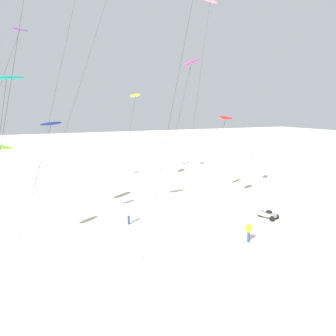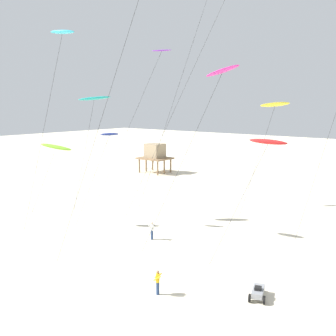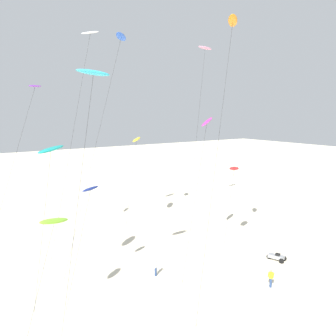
{
  "view_description": "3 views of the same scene",
  "coord_description": "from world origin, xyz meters",
  "px_view_note": "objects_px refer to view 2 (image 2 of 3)",
  "views": [
    {
      "loc": [
        -15.26,
        -17.47,
        10.58
      ],
      "look_at": [
        -2.84,
        9.04,
        5.15
      ],
      "focal_mm": 34.19,
      "sensor_mm": 36.0,
      "label": 1
    },
    {
      "loc": [
        17.04,
        -17.27,
        12.46
      ],
      "look_at": [
        -4.88,
        9.96,
        6.83
      ],
      "focal_mm": 43.2,
      "sensor_mm": 36.0,
      "label": 2
    },
    {
      "loc": [
        -24.81,
        -19.01,
        16.14
      ],
      "look_at": [
        -4.2,
        11.02,
        10.38
      ],
      "focal_mm": 39.24,
      "sensor_mm": 36.0,
      "label": 3
    }
  ],
  "objects_px": {
    "kite_purple": "(160,54)",
    "stilt_house": "(155,153)",
    "kite_teal": "(94,99)",
    "kite_lime": "(56,147)",
    "kite_cyan": "(62,33)",
    "kite_flyer_middle": "(152,230)",
    "kite_flyer_nearest": "(158,282)",
    "beach_buggy": "(258,292)",
    "kite_magenta": "(222,73)",
    "kite_navy": "(109,135)",
    "kite_red": "(268,142)",
    "kite_yellow": "(275,105)"
  },
  "relations": [
    {
      "from": "kite_purple",
      "to": "stilt_house",
      "type": "xyz_separation_m",
      "value": [
        -15.61,
        17.15,
        -14.54
      ]
    },
    {
      "from": "kite_red",
      "to": "kite_flyer_nearest",
      "type": "distance_m",
      "value": 12.68
    },
    {
      "from": "kite_magenta",
      "to": "kite_teal",
      "type": "distance_m",
      "value": 16.09
    },
    {
      "from": "kite_magenta",
      "to": "kite_flyer_middle",
      "type": "relative_size",
      "value": 9.32
    },
    {
      "from": "kite_red",
      "to": "kite_flyer_middle",
      "type": "relative_size",
      "value": 5.99
    },
    {
      "from": "kite_flyer_nearest",
      "to": "kite_red",
      "type": "bearing_deg",
      "value": 68.23
    },
    {
      "from": "kite_cyan",
      "to": "kite_flyer_nearest",
      "type": "relative_size",
      "value": 11.41
    },
    {
      "from": "kite_magenta",
      "to": "kite_yellow",
      "type": "bearing_deg",
      "value": 95.37
    },
    {
      "from": "kite_red",
      "to": "kite_flyer_nearest",
      "type": "relative_size",
      "value": 5.99
    },
    {
      "from": "kite_purple",
      "to": "kite_yellow",
      "type": "distance_m",
      "value": 14.92
    },
    {
      "from": "kite_navy",
      "to": "kite_teal",
      "type": "distance_m",
      "value": 4.74
    },
    {
      "from": "kite_teal",
      "to": "beach_buggy",
      "type": "distance_m",
      "value": 25.95
    },
    {
      "from": "kite_flyer_middle",
      "to": "kite_flyer_nearest",
      "type": "bearing_deg",
      "value": -46.95
    },
    {
      "from": "kite_navy",
      "to": "kite_lime",
      "type": "bearing_deg",
      "value": -141.99
    },
    {
      "from": "kite_flyer_middle",
      "to": "kite_red",
      "type": "bearing_deg",
      "value": 2.97
    },
    {
      "from": "kite_red",
      "to": "kite_magenta",
      "type": "bearing_deg",
      "value": 179.36
    },
    {
      "from": "kite_magenta",
      "to": "kite_flyer_middle",
      "type": "xyz_separation_m",
      "value": [
        -6.76,
        -0.61,
        -13.88
      ]
    },
    {
      "from": "beach_buggy",
      "to": "kite_teal",
      "type": "bearing_deg",
      "value": 165.29
    },
    {
      "from": "kite_lime",
      "to": "kite_teal",
      "type": "relative_size",
      "value": 0.65
    },
    {
      "from": "kite_yellow",
      "to": "kite_flyer_nearest",
      "type": "height_order",
      "value": "kite_yellow"
    },
    {
      "from": "kite_magenta",
      "to": "stilt_house",
      "type": "height_order",
      "value": "kite_magenta"
    },
    {
      "from": "kite_magenta",
      "to": "kite_yellow",
      "type": "height_order",
      "value": "kite_magenta"
    },
    {
      "from": "kite_navy",
      "to": "kite_flyer_nearest",
      "type": "height_order",
      "value": "kite_navy"
    },
    {
      "from": "kite_cyan",
      "to": "kite_teal",
      "type": "bearing_deg",
      "value": 108.94
    },
    {
      "from": "stilt_house",
      "to": "kite_lime",
      "type": "bearing_deg",
      "value": -66.79
    },
    {
      "from": "kite_red",
      "to": "kite_cyan",
      "type": "xyz_separation_m",
      "value": [
        -18.32,
        -4.13,
        9.02
      ]
    },
    {
      "from": "kite_navy",
      "to": "kite_flyer_middle",
      "type": "height_order",
      "value": "kite_navy"
    },
    {
      "from": "kite_flyer_nearest",
      "to": "kite_flyer_middle",
      "type": "distance_m",
      "value": 10.91
    },
    {
      "from": "kite_flyer_middle",
      "to": "beach_buggy",
      "type": "bearing_deg",
      "value": -18.5
    },
    {
      "from": "kite_yellow",
      "to": "beach_buggy",
      "type": "height_order",
      "value": "kite_yellow"
    },
    {
      "from": "kite_flyer_nearest",
      "to": "beach_buggy",
      "type": "height_order",
      "value": "kite_flyer_nearest"
    },
    {
      "from": "kite_lime",
      "to": "beach_buggy",
      "type": "xyz_separation_m",
      "value": [
        23.27,
        -1.69,
        -7.65
      ]
    },
    {
      "from": "kite_purple",
      "to": "stilt_house",
      "type": "bearing_deg",
      "value": 132.31
    },
    {
      "from": "kite_purple",
      "to": "kite_magenta",
      "type": "bearing_deg",
      "value": -34.47
    },
    {
      "from": "kite_cyan",
      "to": "kite_flyer_middle",
      "type": "relative_size",
      "value": 11.41
    },
    {
      "from": "kite_magenta",
      "to": "beach_buggy",
      "type": "bearing_deg",
      "value": -38.97
    },
    {
      "from": "kite_navy",
      "to": "kite_red",
      "type": "bearing_deg",
      "value": -0.5
    },
    {
      "from": "kite_red",
      "to": "beach_buggy",
      "type": "height_order",
      "value": "kite_red"
    },
    {
      "from": "kite_magenta",
      "to": "kite_lime",
      "type": "xyz_separation_m",
      "value": [
        -17.22,
        -3.21,
        -6.7
      ]
    },
    {
      "from": "stilt_house",
      "to": "kite_teal",
      "type": "bearing_deg",
      "value": -61.49
    },
    {
      "from": "kite_purple",
      "to": "kite_flyer_middle",
      "type": "distance_m",
      "value": 21.76
    },
    {
      "from": "kite_purple",
      "to": "kite_red",
      "type": "height_order",
      "value": "kite_purple"
    },
    {
      "from": "beach_buggy",
      "to": "stilt_house",
      "type": "bearing_deg",
      "value": 138.52
    },
    {
      "from": "kite_red",
      "to": "kite_flyer_middle",
      "type": "xyz_separation_m",
      "value": [
        -10.86,
        -0.56,
        -8.74
      ]
    },
    {
      "from": "kite_magenta",
      "to": "kite_cyan",
      "type": "height_order",
      "value": "kite_cyan"
    },
    {
      "from": "kite_lime",
      "to": "kite_cyan",
      "type": "bearing_deg",
      "value": -17.93
    },
    {
      "from": "kite_cyan",
      "to": "kite_flyer_middle",
      "type": "distance_m",
      "value": 19.59
    },
    {
      "from": "kite_cyan",
      "to": "stilt_house",
      "type": "distance_m",
      "value": 38.32
    },
    {
      "from": "kite_cyan",
      "to": "kite_lime",
      "type": "relative_size",
      "value": 2.21
    },
    {
      "from": "kite_cyan",
      "to": "kite_teal",
      "type": "distance_m",
      "value": 7.84
    }
  ]
}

